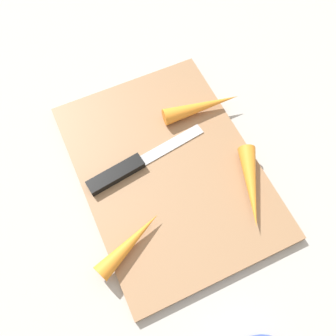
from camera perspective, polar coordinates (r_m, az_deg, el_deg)
The scene contains 6 objects.
ground_plane at distance 0.57m, azimuth 0.00°, elevation -0.53°, with size 1.40×1.40×0.00m, color #ADA8A0.
cutting_board at distance 0.57m, azimuth 0.00°, elevation -0.27°, with size 0.36×0.26×0.01m, color #99704C.
knife at distance 0.56m, azimuth -6.89°, elevation -0.33°, with size 0.05×0.20×0.01m.
carrot_longest at distance 0.61m, azimuth 5.23°, elevation 9.45°, with size 0.03×0.03×0.13m, color orange.
carrot_shortest at distance 0.51m, azimuth -5.95°, elevation -11.55°, with size 0.03×0.03×0.11m, color orange.
carrot_medium at distance 0.55m, azimuth 12.78°, elevation -2.73°, with size 0.03×0.03×0.12m, color orange.
Camera 1 is at (-0.22, 0.10, 0.52)m, focal length 39.35 mm.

